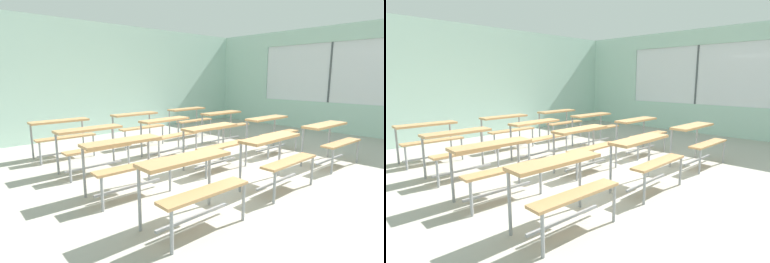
% 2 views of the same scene
% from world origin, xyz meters
% --- Properties ---
extents(ground, '(10.00, 9.00, 0.05)m').
position_xyz_m(ground, '(0.00, 0.00, -0.03)').
color(ground, '#ADA89E').
extents(wall_back, '(10.00, 0.12, 3.00)m').
position_xyz_m(wall_back, '(0.00, 4.50, 1.50)').
color(wall_back, silver).
rests_on(wall_back, ground).
extents(wall_right, '(0.12, 9.00, 3.00)m').
position_xyz_m(wall_right, '(5.00, -0.13, 1.45)').
color(wall_right, silver).
rests_on(wall_right, ground).
extents(desk_bench_r0c0, '(1.11, 0.62, 0.74)m').
position_xyz_m(desk_bench_r0c0, '(-1.76, -1.05, 0.56)').
color(desk_bench_r0c0, tan).
rests_on(desk_bench_r0c0, ground).
extents(desk_bench_r0c1, '(1.10, 0.59, 0.74)m').
position_xyz_m(desk_bench_r0c1, '(-0.12, -1.04, 0.56)').
color(desk_bench_r0c1, tan).
rests_on(desk_bench_r0c1, ground).
extents(desk_bench_r0c2, '(1.12, 0.63, 0.74)m').
position_xyz_m(desk_bench_r0c2, '(1.62, -1.05, 0.56)').
color(desk_bench_r0c2, tan).
rests_on(desk_bench_r0c2, ground).
extents(desk_bench_r1c0, '(1.12, 0.62, 0.74)m').
position_xyz_m(desk_bench_r1c0, '(-1.83, 0.19, 0.56)').
color(desk_bench_r1c0, tan).
rests_on(desk_bench_r1c0, ground).
extents(desk_bench_r1c1, '(1.10, 0.59, 0.74)m').
position_xyz_m(desk_bench_r1c1, '(-0.09, 0.21, 0.56)').
color(desk_bench_r1c1, tan).
rests_on(desk_bench_r1c1, ground).
extents(desk_bench_r1c2, '(1.11, 0.62, 0.74)m').
position_xyz_m(desk_bench_r1c2, '(1.62, 0.19, 0.56)').
color(desk_bench_r1c2, tan).
rests_on(desk_bench_r1c2, ground).
extents(desk_bench_r2c0, '(1.10, 0.59, 0.74)m').
position_xyz_m(desk_bench_r2c0, '(-1.75, 1.45, 0.56)').
color(desk_bench_r2c0, tan).
rests_on(desk_bench_r2c0, ground).
extents(desk_bench_r2c1, '(1.13, 0.65, 0.74)m').
position_xyz_m(desk_bench_r2c1, '(-0.13, 1.46, 0.56)').
color(desk_bench_r2c1, tan).
rests_on(desk_bench_r2c1, ground).
extents(desk_bench_r2c2, '(1.12, 0.62, 0.74)m').
position_xyz_m(desk_bench_r2c2, '(1.59, 1.47, 0.56)').
color(desk_bench_r2c2, tan).
rests_on(desk_bench_r2c2, ground).
extents(desk_bench_r3c0, '(1.11, 0.62, 0.74)m').
position_xyz_m(desk_bench_r3c0, '(-1.80, 2.73, 0.56)').
color(desk_bench_r3c0, tan).
rests_on(desk_bench_r3c0, ground).
extents(desk_bench_r3c1, '(1.11, 0.60, 0.74)m').
position_xyz_m(desk_bench_r3c1, '(-0.10, 2.68, 0.56)').
color(desk_bench_r3c1, tan).
rests_on(desk_bench_r3c1, ground).
extents(desk_bench_r3c2, '(1.10, 0.60, 0.74)m').
position_xyz_m(desk_bench_r3c2, '(1.55, 2.70, 0.56)').
color(desk_bench_r3c2, tan).
rests_on(desk_bench_r3c2, ground).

